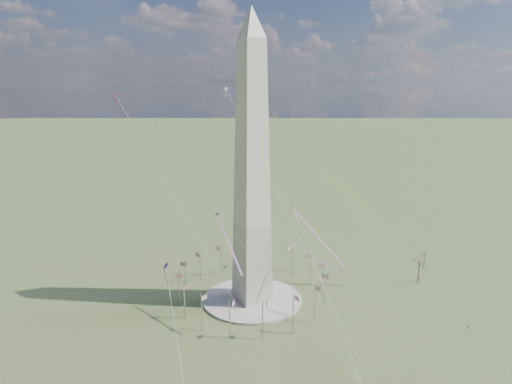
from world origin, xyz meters
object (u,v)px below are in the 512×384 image
washington_monument (252,171)px  kite_delta_black (323,172)px  tree_near (420,259)px  person_east (468,327)px

washington_monument → kite_delta_black: (38.16, 9.63, -5.69)m
washington_monument → kite_delta_black: size_ratio=5.49×
washington_monument → tree_near: 77.47m
washington_monument → kite_delta_black: bearing=14.2°
person_east → washington_monument: bearing=-44.2°
washington_monument → person_east: bearing=-46.1°
person_east → kite_delta_black: size_ratio=0.08×
tree_near → kite_delta_black: (-26.30, 29.24, 32.54)m
washington_monument → tree_near: washington_monument is taller
tree_near → person_east: (-14.28, -32.45, -8.98)m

